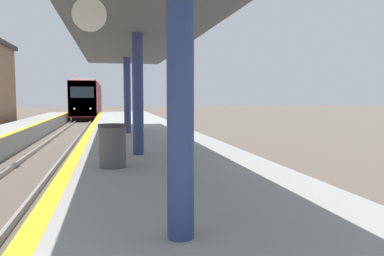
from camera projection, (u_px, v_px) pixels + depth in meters
The scene contains 3 objects.
train at pixel (88, 99), 46.18m from camera, with size 2.71×21.40×4.32m.
station_canopy at pixel (137, 33), 9.99m from camera, with size 3.51×18.75×3.47m.
trash_bin at pixel (112, 146), 8.33m from camera, with size 0.63×0.63×0.97m.
Camera 1 is at (2.57, -1.36, 2.46)m, focal length 35.00 mm.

